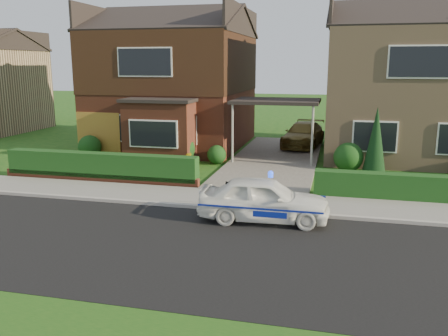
% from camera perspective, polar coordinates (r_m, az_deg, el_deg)
% --- Properties ---
extents(ground, '(120.00, 120.00, 0.00)m').
position_cam_1_polar(ground, '(11.42, -1.21, -9.84)').
color(ground, '#164913').
rests_on(ground, ground).
extents(road, '(60.00, 6.00, 0.02)m').
position_cam_1_polar(road, '(11.42, -1.21, -9.84)').
color(road, black).
rests_on(road, ground).
extents(kerb, '(60.00, 0.16, 0.12)m').
position_cam_1_polar(kerb, '(14.19, 1.94, -5.07)').
color(kerb, '#9E9993').
rests_on(kerb, ground).
extents(sidewalk, '(60.00, 2.00, 0.10)m').
position_cam_1_polar(sidewalk, '(15.18, 2.74, -3.94)').
color(sidewalk, slate).
rests_on(sidewalk, ground).
extents(driveway, '(3.80, 12.00, 0.12)m').
position_cam_1_polar(driveway, '(21.81, 6.17, 1.08)').
color(driveway, '#666059').
rests_on(driveway, ground).
extents(house_left, '(7.50, 9.53, 7.25)m').
position_cam_1_polar(house_left, '(25.57, -5.94, 11.21)').
color(house_left, brown).
rests_on(house_left, ground).
extents(house_right, '(7.50, 8.06, 7.25)m').
position_cam_1_polar(house_right, '(24.41, 21.18, 10.05)').
color(house_right, tan).
rests_on(house_right, ground).
extents(carport_link, '(3.80, 3.00, 2.77)m').
position_cam_1_polar(carport_link, '(21.40, 6.31, 7.88)').
color(carport_link, black).
rests_on(carport_link, ground).
extents(garage_door, '(2.20, 0.10, 2.10)m').
position_cam_1_polar(garage_door, '(23.19, -14.82, 3.90)').
color(garage_door, '#91581F').
rests_on(garage_door, ground).
extents(dwarf_wall, '(7.70, 0.25, 0.36)m').
position_cam_1_polar(dwarf_wall, '(18.17, -14.77, -1.18)').
color(dwarf_wall, brown).
rests_on(dwarf_wall, ground).
extents(hedge_left, '(7.50, 0.55, 0.90)m').
position_cam_1_polar(hedge_left, '(18.34, -14.52, -1.62)').
color(hedge_left, '#133E17').
rests_on(hedge_left, ground).
extents(hedge_right, '(7.50, 0.55, 0.80)m').
position_cam_1_polar(hedge_right, '(16.45, 23.93, -3.92)').
color(hedge_right, '#133E17').
rests_on(hedge_right, ground).
extents(shrub_left_far, '(1.08, 1.08, 1.08)m').
position_cam_1_polar(shrub_left_far, '(22.99, -15.85, 2.48)').
color(shrub_left_far, '#133E17').
rests_on(shrub_left_far, ground).
extents(shrub_left_mid, '(1.32, 1.32, 1.32)m').
position_cam_1_polar(shrub_left_mid, '(20.96, -5.33, 2.30)').
color(shrub_left_mid, '#133E17').
rests_on(shrub_left_mid, ground).
extents(shrub_left_near, '(0.84, 0.84, 0.84)m').
position_cam_1_polar(shrub_left_near, '(20.83, -0.88, 1.62)').
color(shrub_left_near, '#133E17').
rests_on(shrub_left_near, ground).
extents(shrub_right_near, '(1.20, 1.20, 1.20)m').
position_cam_1_polar(shrub_right_near, '(19.97, 14.74, 1.26)').
color(shrub_right_near, '#133E17').
rests_on(shrub_right_near, ground).
extents(conifer_a, '(0.90, 0.90, 2.60)m').
position_cam_1_polar(conifer_a, '(19.70, 17.76, 3.00)').
color(conifer_a, black).
rests_on(conifer_a, ground).
extents(police_car, '(3.35, 3.72, 1.40)m').
position_cam_1_polar(police_car, '(13.28, 4.81, -3.82)').
color(police_car, white).
rests_on(police_car, ground).
extents(driveway_car, '(2.21, 4.39, 1.22)m').
position_cam_1_polar(driveway_car, '(25.02, 9.53, 4.00)').
color(driveway_car, brown).
rests_on(driveway_car, driveway).
extents(potted_plant_a, '(0.49, 0.40, 0.80)m').
position_cam_1_polar(potted_plant_a, '(19.63, -18.40, 0.24)').
color(potted_plant_a, gray).
rests_on(potted_plant_a, ground).
extents(potted_plant_b, '(0.45, 0.40, 0.68)m').
position_cam_1_polar(potted_plant_b, '(19.97, -4.43, 0.87)').
color(potted_plant_b, gray).
rests_on(potted_plant_b, ground).
extents(potted_plant_c, '(0.49, 0.49, 0.69)m').
position_cam_1_polar(potted_plant_c, '(18.87, -14.57, -0.16)').
color(potted_plant_c, gray).
rests_on(potted_plant_c, ground).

